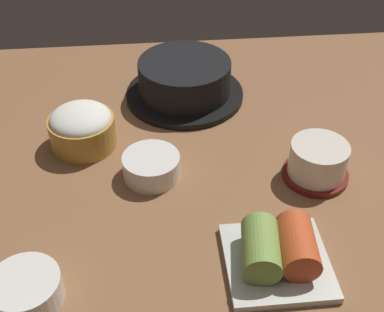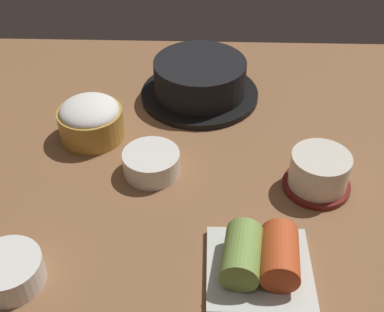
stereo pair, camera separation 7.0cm
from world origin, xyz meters
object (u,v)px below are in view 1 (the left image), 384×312
banchan_cup_center (151,166)px  side_bowl_near (26,289)px  kimchi_plate (278,252)px  tea_cup_with_saucer (318,161)px  rice_bowl (82,127)px  stone_pot (185,80)px

banchan_cup_center → side_bowl_near: bearing=-126.6°
kimchi_plate → side_bowl_near: (-28.08, -2.03, -0.44)cm
tea_cup_with_saucer → kimchi_plate: tea_cup_with_saucer is taller
rice_bowl → stone_pot: bearing=35.9°
rice_bowl → side_bowl_near: 27.54cm
rice_bowl → tea_cup_with_saucer: size_ratio=1.07×
tea_cup_with_saucer → banchan_cup_center: bearing=173.9°
kimchi_plate → side_bowl_near: size_ratio=1.54×
tea_cup_with_saucer → banchan_cup_center: (-22.74, 2.43, -0.95)cm
stone_pot → rice_bowl: bearing=-144.1°
rice_bowl → side_bowl_near: size_ratio=1.25×
stone_pot → banchan_cup_center: (-6.34, -19.80, -1.45)cm
stone_pot → kimchi_plate: 37.66cm
rice_bowl → kimchi_plate: 34.63cm
banchan_cup_center → kimchi_plate: bearing=-50.8°
rice_bowl → tea_cup_with_saucer: (32.63, -10.49, -0.48)cm
stone_pot → tea_cup_with_saucer: (16.39, -22.23, -0.50)cm
stone_pot → rice_bowl: stone_pot is taller
stone_pot → banchan_cup_center: bearing=-107.8°
banchan_cup_center → side_bowl_near: 23.78cm
kimchi_plate → side_bowl_near: bearing=-175.9°
tea_cup_with_saucer → side_bowl_near: size_ratio=1.17×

